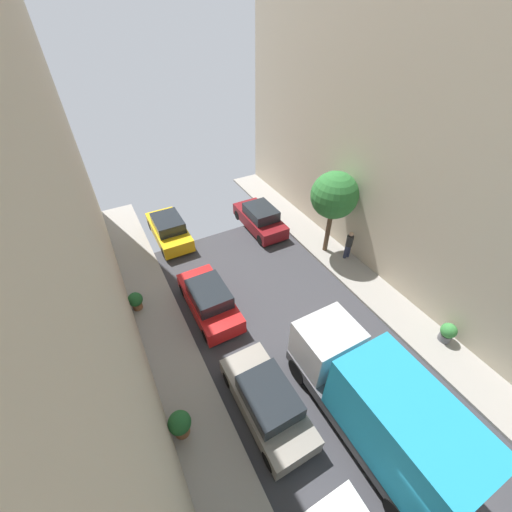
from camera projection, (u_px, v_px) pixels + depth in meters
parked_car_left_3 at (267, 401)px, 11.06m from camera, size 1.78×4.20×1.57m
parked_car_left_4 at (209, 300)px, 14.68m from camera, size 1.78×4.20×1.57m
parked_car_left_5 at (169, 229)px, 19.01m from camera, size 1.78×4.20×1.57m
parked_car_right_2 at (260, 218)px, 19.92m from camera, size 1.78×4.20×1.57m
delivery_truck at (379, 407)px, 9.85m from camera, size 2.26×6.60×3.38m
pedestrian at (349, 244)px, 17.34m from camera, size 0.40×0.36×1.72m
street_tree_1 at (334, 196)px, 16.19m from camera, size 2.45×2.45×4.78m
potted_plant_0 at (180, 424)px, 10.43m from camera, size 0.77×0.77×1.11m
potted_plant_1 at (136, 301)px, 14.73m from camera, size 0.67×0.67×0.92m
potted_plant_4 at (448, 332)px, 13.38m from camera, size 0.65×0.65×0.93m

